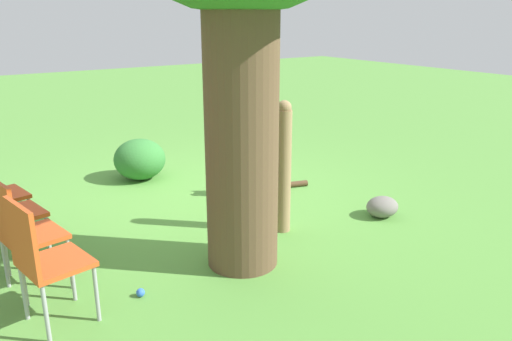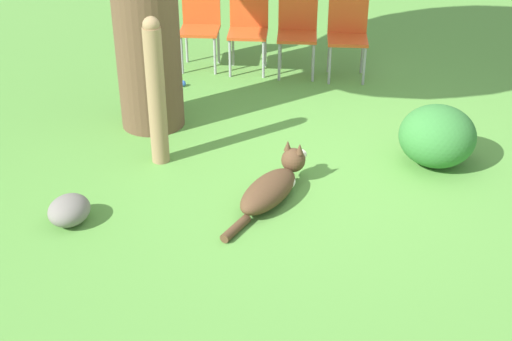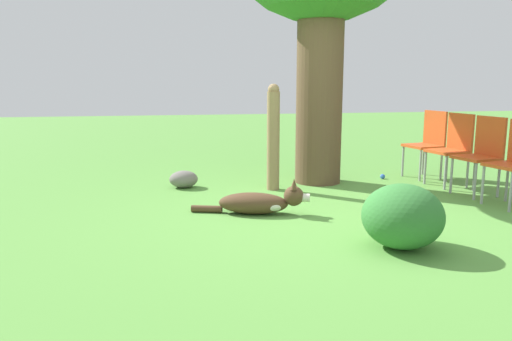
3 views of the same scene
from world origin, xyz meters
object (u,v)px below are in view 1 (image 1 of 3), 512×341
red_chair_2 (21,228)px  dog (252,182)px  red_chair_1 (3,207)px  red_chair_3 (42,255)px  fence_post (283,167)px  tennis_ball (141,293)px

red_chair_2 → dog: bearing=8.4°
red_chair_1 → red_chair_3: bearing=-96.8°
dog → red_chair_3: 3.14m
dog → red_chair_1: 2.85m
dog → red_chair_2: bearing=35.4°
fence_post → red_chair_2: bearing=-4.3°
red_chair_1 → red_chair_2: same height
fence_post → red_chair_1: fence_post is taller
dog → red_chair_3: size_ratio=1.28×
red_chair_1 → red_chair_3: same height
dog → red_chair_1: bearing=24.2°
red_chair_3 → tennis_ball: red_chair_3 is taller
red_chair_3 → tennis_ball: 0.84m
fence_post → red_chair_3: size_ratio=1.41×
dog → tennis_ball: (2.05, 1.52, -0.09)m
dog → red_chair_3: bearing=45.5°
dog → tennis_ball: size_ratio=17.88×
red_chair_3 → dog: bearing=18.5°
red_chair_1 → tennis_ball: size_ratio=13.93×
dog → fence_post: bearing=87.7°
tennis_ball → fence_post: bearing=-166.9°
red_chair_2 → tennis_ball: (-0.70, 0.57, -0.51)m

